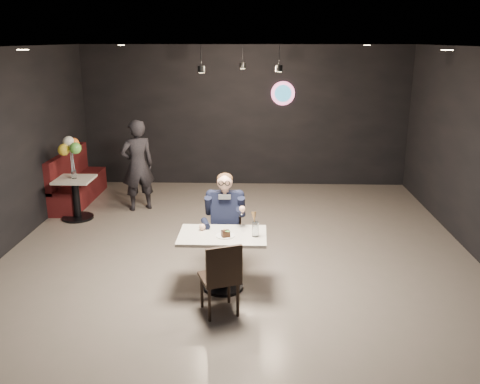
{
  "coord_description": "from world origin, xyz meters",
  "views": [
    {
      "loc": [
        0.28,
        -6.44,
        3.1
      ],
      "look_at": [
        0.04,
        0.1,
        1.13
      ],
      "focal_mm": 38.0,
      "sensor_mm": 36.0,
      "label": 1
    }
  ],
  "objects_px": {
    "passerby": "(138,165)",
    "seated_man": "(225,221)",
    "sundae_glass": "(255,229)",
    "side_table": "(76,197)",
    "main_table": "(223,262)",
    "booth_bench": "(78,177)",
    "chair_near": "(219,276)",
    "chair_far": "(225,239)",
    "balloon_vase": "(74,175)"
  },
  "relations": [
    {
      "from": "passerby",
      "to": "chair_near",
      "type": "bearing_deg",
      "value": 87.39
    },
    {
      "from": "balloon_vase",
      "to": "main_table",
      "type": "bearing_deg",
      "value": -42.62
    },
    {
      "from": "booth_bench",
      "to": "side_table",
      "type": "distance_m",
      "value": 1.05
    },
    {
      "from": "side_table",
      "to": "booth_bench",
      "type": "bearing_deg",
      "value": 106.7
    },
    {
      "from": "balloon_vase",
      "to": "booth_bench",
      "type": "bearing_deg",
      "value": 106.7
    },
    {
      "from": "chair_far",
      "to": "side_table",
      "type": "height_order",
      "value": "chair_far"
    },
    {
      "from": "chair_far",
      "to": "sundae_glass",
      "type": "bearing_deg",
      "value": -55.49
    },
    {
      "from": "booth_bench",
      "to": "passerby",
      "type": "distance_m",
      "value": 1.42
    },
    {
      "from": "sundae_glass",
      "to": "balloon_vase",
      "type": "height_order",
      "value": "sundae_glass"
    },
    {
      "from": "sundae_glass",
      "to": "main_table",
      "type": "bearing_deg",
      "value": 172.95
    },
    {
      "from": "main_table",
      "to": "booth_bench",
      "type": "relative_size",
      "value": 0.55
    },
    {
      "from": "main_table",
      "to": "chair_near",
      "type": "relative_size",
      "value": 1.2
    },
    {
      "from": "main_table",
      "to": "chair_near",
      "type": "height_order",
      "value": "chair_near"
    },
    {
      "from": "balloon_vase",
      "to": "chair_far",
      "type": "bearing_deg",
      "value": -35.89
    },
    {
      "from": "main_table",
      "to": "passerby",
      "type": "relative_size",
      "value": 0.64
    },
    {
      "from": "seated_man",
      "to": "sundae_glass",
      "type": "relative_size",
      "value": 7.7
    },
    {
      "from": "chair_near",
      "to": "seated_man",
      "type": "bearing_deg",
      "value": 69.1
    },
    {
      "from": "chair_far",
      "to": "sundae_glass",
      "type": "distance_m",
      "value": 0.82
    },
    {
      "from": "chair_near",
      "to": "passerby",
      "type": "height_order",
      "value": "passerby"
    },
    {
      "from": "side_table",
      "to": "balloon_vase",
      "type": "relative_size",
      "value": 5.67
    },
    {
      "from": "chair_near",
      "to": "side_table",
      "type": "height_order",
      "value": "chair_near"
    },
    {
      "from": "balloon_vase",
      "to": "chair_near",
      "type": "bearing_deg",
      "value": -48.54
    },
    {
      "from": "chair_far",
      "to": "side_table",
      "type": "xyz_separation_m",
      "value": [
        -2.8,
        2.02,
        -0.06
      ]
    },
    {
      "from": "chair_far",
      "to": "seated_man",
      "type": "distance_m",
      "value": 0.26
    },
    {
      "from": "chair_far",
      "to": "booth_bench",
      "type": "bearing_deg",
      "value": 135.68
    },
    {
      "from": "seated_man",
      "to": "sundae_glass",
      "type": "xyz_separation_m",
      "value": [
        0.41,
        -0.6,
        0.12
      ]
    },
    {
      "from": "seated_man",
      "to": "balloon_vase",
      "type": "distance_m",
      "value": 3.45
    },
    {
      "from": "sundae_glass",
      "to": "passerby",
      "type": "relative_size",
      "value": 0.11
    },
    {
      "from": "booth_bench",
      "to": "side_table",
      "type": "xyz_separation_m",
      "value": [
        0.3,
        -1.0,
        -0.1
      ]
    },
    {
      "from": "chair_far",
      "to": "balloon_vase",
      "type": "relative_size",
      "value": 6.58
    },
    {
      "from": "seated_man",
      "to": "sundae_glass",
      "type": "bearing_deg",
      "value": -55.49
    },
    {
      "from": "main_table",
      "to": "sundae_glass",
      "type": "relative_size",
      "value": 5.88
    },
    {
      "from": "chair_near",
      "to": "sundae_glass",
      "type": "height_order",
      "value": "sundae_glass"
    },
    {
      "from": "main_table",
      "to": "sundae_glass",
      "type": "distance_m",
      "value": 0.63
    },
    {
      "from": "chair_near",
      "to": "booth_bench",
      "type": "height_order",
      "value": "booth_bench"
    },
    {
      "from": "main_table",
      "to": "booth_bench",
      "type": "bearing_deg",
      "value": 130.9
    },
    {
      "from": "chair_near",
      "to": "booth_bench",
      "type": "xyz_separation_m",
      "value": [
        -3.1,
        4.16,
        0.04
      ]
    },
    {
      "from": "chair_far",
      "to": "seated_man",
      "type": "height_order",
      "value": "seated_man"
    },
    {
      "from": "seated_man",
      "to": "passerby",
      "type": "height_order",
      "value": "passerby"
    },
    {
      "from": "chair_far",
      "to": "passerby",
      "type": "relative_size",
      "value": 0.54
    },
    {
      "from": "sundae_glass",
      "to": "passerby",
      "type": "height_order",
      "value": "passerby"
    },
    {
      "from": "main_table",
      "to": "passerby",
      "type": "xyz_separation_m",
      "value": [
        -1.79,
        3.14,
        0.48
      ]
    },
    {
      "from": "sundae_glass",
      "to": "seated_man",
      "type": "bearing_deg",
      "value": 124.51
    },
    {
      "from": "booth_bench",
      "to": "side_table",
      "type": "height_order",
      "value": "booth_bench"
    },
    {
      "from": "seated_man",
      "to": "sundae_glass",
      "type": "distance_m",
      "value": 0.74
    },
    {
      "from": "passerby",
      "to": "seated_man",
      "type": "bearing_deg",
      "value": 96.42
    },
    {
      "from": "sundae_glass",
      "to": "side_table",
      "type": "bearing_deg",
      "value": 140.73
    },
    {
      "from": "chair_far",
      "to": "side_table",
      "type": "distance_m",
      "value": 3.45
    },
    {
      "from": "sundae_glass",
      "to": "balloon_vase",
      "type": "bearing_deg",
      "value": 140.73
    },
    {
      "from": "main_table",
      "to": "booth_bench",
      "type": "height_order",
      "value": "booth_bench"
    }
  ]
}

